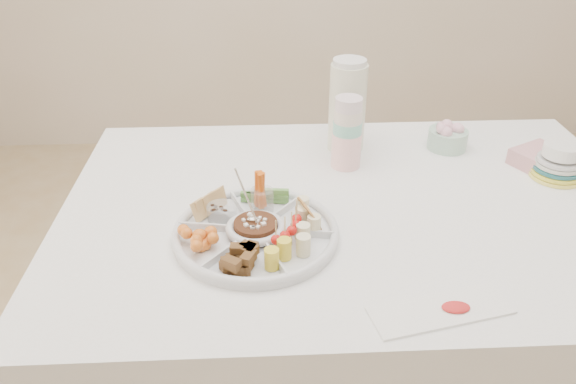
{
  "coord_description": "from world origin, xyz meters",
  "views": [
    {
      "loc": [
        -0.24,
        -1.22,
        1.52
      ],
      "look_at": [
        -0.18,
        -0.05,
        0.82
      ],
      "focal_mm": 35.0,
      "sensor_mm": 36.0,
      "label": 1
    }
  ],
  "objects_px": {
    "plate_stack": "(559,163)",
    "dining_table": "(350,313)",
    "thermos": "(347,104)",
    "party_tray": "(256,231)"
  },
  "relations": [
    {
      "from": "party_tray",
      "to": "thermos",
      "type": "height_order",
      "value": "thermos"
    },
    {
      "from": "dining_table",
      "to": "party_tray",
      "type": "height_order",
      "value": "party_tray"
    },
    {
      "from": "dining_table",
      "to": "party_tray",
      "type": "bearing_deg",
      "value": -151.1
    },
    {
      "from": "dining_table",
      "to": "thermos",
      "type": "height_order",
      "value": "thermos"
    },
    {
      "from": "plate_stack",
      "to": "thermos",
      "type": "bearing_deg",
      "value": 158.88
    },
    {
      "from": "dining_table",
      "to": "plate_stack",
      "type": "distance_m",
      "value": 0.72
    },
    {
      "from": "plate_stack",
      "to": "dining_table",
      "type": "bearing_deg",
      "value": -169.15
    },
    {
      "from": "thermos",
      "to": "plate_stack",
      "type": "distance_m",
      "value": 0.61
    },
    {
      "from": "party_tray",
      "to": "thermos",
      "type": "distance_m",
      "value": 0.56
    },
    {
      "from": "party_tray",
      "to": "thermos",
      "type": "bearing_deg",
      "value": 59.79
    }
  ]
}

